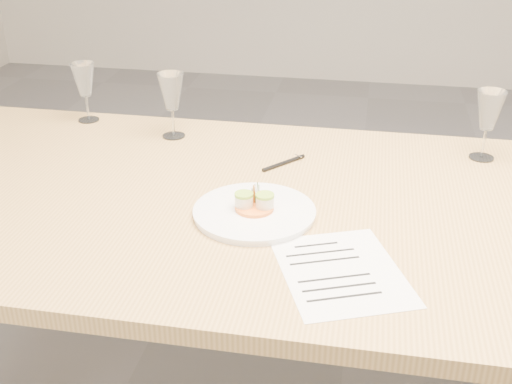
% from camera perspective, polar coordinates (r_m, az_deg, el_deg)
% --- Properties ---
extents(dining_table, '(2.40, 1.00, 0.75)m').
position_cam_1_polar(dining_table, '(1.55, 8.57, -3.53)').
color(dining_table, tan).
rests_on(dining_table, ground).
extents(dinner_plate, '(0.28, 0.28, 0.07)m').
position_cam_1_polar(dinner_plate, '(1.45, -0.13, -1.70)').
color(dinner_plate, white).
rests_on(dinner_plate, dining_table).
extents(recipe_sheet, '(0.32, 0.35, 0.00)m').
position_cam_1_polar(recipe_sheet, '(1.28, 7.55, -7.00)').
color(recipe_sheet, white).
rests_on(recipe_sheet, dining_table).
extents(ballpoint_pen, '(0.10, 0.12, 0.01)m').
position_cam_1_polar(ballpoint_pen, '(1.71, 2.50, 2.61)').
color(ballpoint_pen, black).
rests_on(ballpoint_pen, dining_table).
extents(wine_glass_0, '(0.07, 0.07, 0.18)m').
position_cam_1_polar(wine_glass_0, '(2.05, -15.04, 9.52)').
color(wine_glass_0, white).
rests_on(wine_glass_0, dining_table).
extents(wine_glass_1, '(0.08, 0.08, 0.19)m').
position_cam_1_polar(wine_glass_1, '(1.87, -7.54, 8.71)').
color(wine_glass_1, white).
rests_on(wine_glass_1, dining_table).
extents(wine_glass_2, '(0.08, 0.08, 0.19)m').
position_cam_1_polar(wine_glass_2, '(1.81, 20.02, 6.71)').
color(wine_glass_2, white).
rests_on(wine_glass_2, dining_table).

